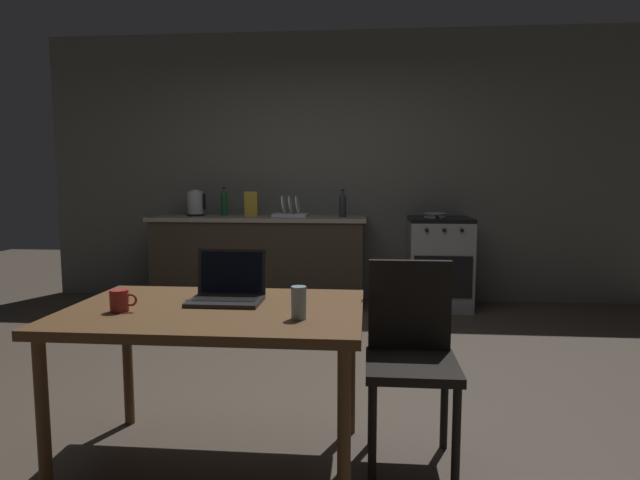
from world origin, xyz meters
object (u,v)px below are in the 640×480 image
(stove_oven, at_px, (439,263))
(bottle, at_px, (343,204))
(frying_pan, at_px, (435,215))
(electric_kettle, at_px, (195,203))
(chair, at_px, (411,347))
(dining_table, at_px, (215,323))
(dish_rack, at_px, (291,212))
(bottle_b, at_px, (224,202))
(coffee_mug, at_px, (120,301))
(drinking_glass, at_px, (299,303))
(laptop, at_px, (228,291))
(cereal_box, at_px, (251,204))

(stove_oven, xyz_separation_m, bottle, (-0.95, -0.05, 0.58))
(bottle, height_order, frying_pan, bottle)
(stove_oven, relative_size, electric_kettle, 3.39)
(stove_oven, height_order, chair, stove_oven)
(chair, relative_size, electric_kettle, 3.37)
(dining_table, relative_size, dish_rack, 3.73)
(dining_table, xyz_separation_m, electric_kettle, (-1.10, 3.11, 0.38))
(stove_oven, bearing_deg, dining_table, -113.63)
(stove_oven, bearing_deg, electric_kettle, 179.94)
(dining_table, distance_m, dish_rack, 3.13)
(electric_kettle, height_order, bottle_b, bottle_b)
(chair, bearing_deg, bottle_b, 136.23)
(electric_kettle, relative_size, dish_rack, 0.78)
(coffee_mug, relative_size, bottle_b, 0.40)
(coffee_mug, relative_size, drinking_glass, 0.89)
(bottle, xyz_separation_m, frying_pan, (0.90, 0.02, -0.10))
(laptop, height_order, electric_kettle, electric_kettle)
(cereal_box, bearing_deg, electric_kettle, -178.00)
(electric_kettle, distance_m, cereal_box, 0.57)
(frying_pan, height_order, cereal_box, cereal_box)
(electric_kettle, xyz_separation_m, cereal_box, (0.57, 0.02, -0.00))
(chair, relative_size, laptop, 2.80)
(laptop, bearing_deg, chair, -9.45)
(laptop, relative_size, dish_rack, 0.94)
(stove_oven, relative_size, dining_table, 0.71)
(stove_oven, distance_m, laptop, 3.29)
(dining_table, xyz_separation_m, bottle, (0.41, 3.06, 0.38))
(stove_oven, height_order, bottle_b, bottle_b)
(coffee_mug, xyz_separation_m, cereal_box, (-0.15, 3.24, 0.26))
(chair, bearing_deg, dish_rack, 125.60)
(cereal_box, bearing_deg, frying_pan, -1.55)
(laptop, bearing_deg, frying_pan, 54.83)
(stove_oven, relative_size, drinking_glass, 6.90)
(dining_table, height_order, cereal_box, cereal_box)
(electric_kettle, distance_m, frying_pan, 2.41)
(stove_oven, bearing_deg, frying_pan, -152.24)
(chair, distance_m, drinking_glass, 0.62)
(electric_kettle, xyz_separation_m, coffee_mug, (0.73, -3.22, -0.26))
(drinking_glass, height_order, bottle_b, bottle_b)
(chair, bearing_deg, drinking_glass, -128.86)
(bottle, distance_m, bottle_b, 1.23)
(stove_oven, xyz_separation_m, chair, (-0.51, -2.96, 0.07))
(frying_pan, xyz_separation_m, bottle_b, (-2.13, 0.11, 0.11))
(frying_pan, distance_m, cereal_box, 1.84)
(electric_kettle, xyz_separation_m, bottle_b, (0.28, 0.08, 0.01))
(dining_table, relative_size, drinking_glass, 9.74)
(chair, relative_size, coffee_mug, 7.73)
(dining_table, relative_size, bottle_b, 4.34)
(frying_pan, height_order, dish_rack, dish_rack)
(cereal_box, distance_m, bottle_b, 0.30)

